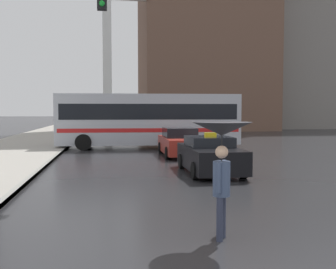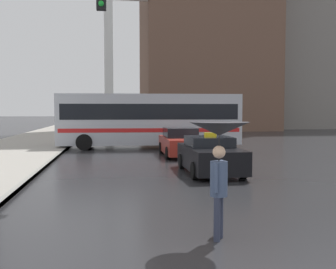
{
  "view_description": "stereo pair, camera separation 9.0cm",
  "coord_description": "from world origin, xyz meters",
  "views": [
    {
      "loc": [
        -1.63,
        -5.75,
        2.36
      ],
      "look_at": [
        0.62,
        9.47,
        1.4
      ],
      "focal_mm": 42.0,
      "sensor_mm": 36.0,
      "label": 1
    },
    {
      "loc": [
        -1.54,
        -5.77,
        2.36
      ],
      "look_at": [
        0.62,
        9.47,
        1.4
      ],
      "focal_mm": 42.0,
      "sensor_mm": 36.0,
      "label": 2
    }
  ],
  "objects": [
    {
      "name": "taxi",
      "position": [
        2.07,
        8.5,
        0.65
      ],
      "size": [
        1.91,
        4.07,
        1.52
      ],
      "rotation": [
        0.0,
        0.0,
        3.14
      ],
      "color": "black",
      "rests_on": "ground_plane"
    },
    {
      "name": "building_tower_far",
      "position": [
        22.84,
        44.51,
        11.65
      ],
      "size": [
        15.95,
        10.3,
        23.3
      ],
      "color": "gray",
      "rests_on": "ground_plane"
    },
    {
      "name": "sedan_red",
      "position": [
        1.96,
        14.21,
        0.67
      ],
      "size": [
        1.91,
        4.27,
        1.44
      ],
      "rotation": [
        0.0,
        0.0,
        3.14
      ],
      "color": "#A52D23",
      "rests_on": "ground_plane"
    },
    {
      "name": "ground_plane",
      "position": [
        0.0,
        0.0,
        0.0
      ],
      "size": [
        300.0,
        300.0,
        0.0
      ],
      "primitive_type": "plane",
      "color": "#262628"
    },
    {
      "name": "monument_cross",
      "position": [
        -1.86,
        35.88,
        11.24
      ],
      "size": [
        8.72,
        0.9,
        19.81
      ],
      "color": "white",
      "rests_on": "ground_plane"
    },
    {
      "name": "pedestrian_with_umbrella",
      "position": [
        0.36,
        1.06,
        1.74
      ],
      "size": [
        1.08,
        1.08,
        2.14
      ],
      "rotation": [
        0.0,
        0.0,
        1.05
      ],
      "color": "#2D3347",
      "rests_on": "ground_plane"
    },
    {
      "name": "traffic_light",
      "position": [
        -3.7,
        5.91,
        4.36
      ],
      "size": [
        3.3,
        0.38,
        6.35
      ],
      "color": "black",
      "rests_on": "ground_plane"
    },
    {
      "name": "city_bus",
      "position": [
        0.75,
        18.58,
        1.85
      ],
      "size": [
        11.2,
        3.04,
        3.33
      ],
      "rotation": [
        0.0,
        0.0,
        1.53
      ],
      "color": "#B2B7C1",
      "rests_on": "ground_plane"
    }
  ]
}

